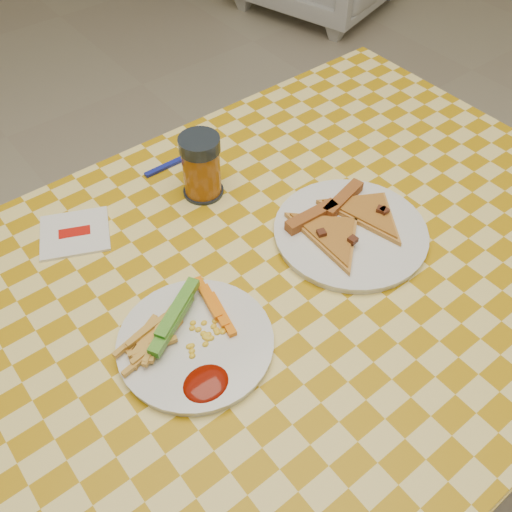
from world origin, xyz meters
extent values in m
plane|color=beige|center=(0.00, 0.00, 0.00)|extent=(8.00, 8.00, 0.00)
cylinder|color=white|center=(0.54, 0.34, 0.35)|extent=(0.06, 0.06, 0.71)
cube|color=brown|center=(0.00, 0.00, 0.73)|extent=(1.20, 0.80, 0.04)
cylinder|color=silver|center=(-0.18, -0.03, 0.76)|extent=(0.28, 0.28, 0.01)
cylinder|color=silver|center=(0.15, -0.01, 0.76)|extent=(0.32, 0.32, 0.01)
cube|color=#176510|center=(-0.19, 0.01, 0.79)|extent=(0.12, 0.09, 0.02)
cube|color=orange|center=(-0.13, 0.00, 0.78)|extent=(0.07, 0.09, 0.02)
ellipsoid|color=#700D02|center=(-0.21, -0.10, 0.77)|extent=(0.07, 0.06, 0.01)
cube|color=#954A21|center=(0.11, 0.05, 0.78)|extent=(0.10, 0.03, 0.02)
cube|color=#954A21|center=(0.19, 0.05, 0.78)|extent=(0.10, 0.04, 0.02)
cylinder|color=black|center=(0.02, 0.24, 0.76)|extent=(0.08, 0.08, 0.01)
cylinder|color=#8F4A0F|center=(0.02, 0.24, 0.81)|extent=(0.07, 0.07, 0.10)
cylinder|color=black|center=(0.02, 0.24, 0.87)|extent=(0.07, 0.07, 0.02)
cube|color=white|center=(-0.22, 0.29, 0.76)|extent=(0.15, 0.15, 0.01)
cube|color=red|center=(-0.22, 0.29, 0.76)|extent=(0.06, 0.04, 0.00)
cube|color=navy|center=(0.00, 0.34, 0.76)|extent=(0.10, 0.01, 0.01)
cube|color=white|center=(0.07, 0.34, 0.76)|extent=(0.04, 0.02, 0.00)
camera|label=1|loc=(-0.40, -0.45, 1.47)|focal=40.00mm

